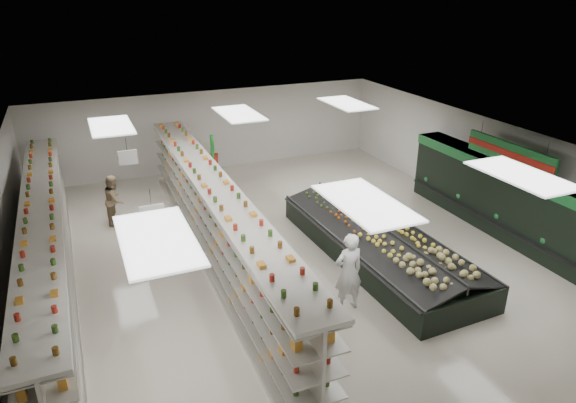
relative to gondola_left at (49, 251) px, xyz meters
name	(u,v)px	position (x,y,z in m)	size (l,w,h in m)	color
floor	(286,254)	(6.06, -0.74, -1.00)	(16.00, 16.00, 0.00)	beige
ceiling	(286,145)	(6.06, -0.74, 2.20)	(14.00, 16.00, 0.02)	white
wall_back	(210,130)	(6.06, 7.26, 0.60)	(14.00, 0.02, 3.20)	silver
wall_right	(487,169)	(13.06, -0.74, 0.60)	(0.02, 16.00, 3.20)	silver
produce_wall_case	(509,198)	(12.59, -2.24, 0.24)	(0.93, 8.00, 2.20)	black
aisle_sign_near	(152,214)	(2.26, -2.74, 1.75)	(0.52, 0.06, 0.75)	white
aisle_sign_far	(128,157)	(2.26, 1.26, 1.75)	(0.52, 0.06, 0.75)	white
hortifruti_banner	(510,153)	(12.30, -2.24, 1.65)	(0.12, 3.20, 0.95)	#1C6B2F
gondola_left	(49,251)	(0.00, 0.00, 0.00)	(1.09, 12.55, 2.17)	silver
gondola_center	(215,225)	(4.17, -0.28, 0.06)	(1.11, 13.35, 2.31)	silver
produce_island	(378,242)	(8.32, -1.91, -0.52)	(2.75, 7.08, 1.05)	black
soda_endcap	(200,161)	(5.24, 5.82, -0.14)	(1.59, 1.29, 1.77)	#A81A13
shopper_main	(348,272)	(6.37, -3.73, -0.02)	(0.71, 0.47, 1.95)	white
shopper_background	(115,200)	(1.86, 3.23, -0.19)	(0.79, 0.49, 1.62)	tan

